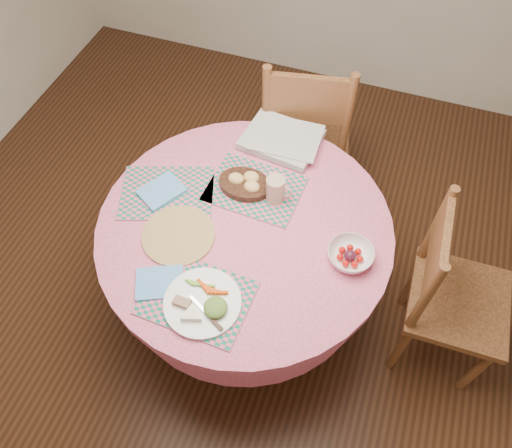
{
  "coord_description": "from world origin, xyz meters",
  "views": [
    {
      "loc": [
        0.44,
        -1.11,
        2.45
      ],
      "look_at": [
        0.05,
        0.0,
        0.78
      ],
      "focal_mm": 35.0,
      "sensor_mm": 36.0,
      "label": 1
    }
  ],
  "objects_px": {
    "wicker_trivet": "(179,235)",
    "latte_mug": "(276,189)",
    "chair_back": "(305,129)",
    "dinner_plate": "(203,303)",
    "chair_right": "(449,294)",
    "fruit_bowl": "(350,256)",
    "dining_table": "(245,250)",
    "bread_bowl": "(245,183)"
  },
  "relations": [
    {
      "from": "dining_table",
      "to": "chair_right",
      "type": "xyz_separation_m",
      "value": [
        0.9,
        0.11,
        -0.05
      ]
    },
    {
      "from": "dinner_plate",
      "to": "fruit_bowl",
      "type": "xyz_separation_m",
      "value": [
        0.47,
        0.38,
        0.01
      ]
    },
    {
      "from": "wicker_trivet",
      "to": "dinner_plate",
      "type": "bearing_deg",
      "value": -49.44
    },
    {
      "from": "chair_right",
      "to": "fruit_bowl",
      "type": "bearing_deg",
      "value": 105.34
    },
    {
      "from": "chair_back",
      "to": "dinner_plate",
      "type": "height_order",
      "value": "chair_back"
    },
    {
      "from": "chair_back",
      "to": "dining_table",
      "type": "bearing_deg",
      "value": 76.13
    },
    {
      "from": "chair_right",
      "to": "dinner_plate",
      "type": "xyz_separation_m",
      "value": [
        -0.92,
        -0.51,
        0.27
      ]
    },
    {
      "from": "wicker_trivet",
      "to": "bread_bowl",
      "type": "bearing_deg",
      "value": 62.64
    },
    {
      "from": "dining_table",
      "to": "chair_back",
      "type": "bearing_deg",
      "value": 87.44
    },
    {
      "from": "dinner_plate",
      "to": "bread_bowl",
      "type": "xyz_separation_m",
      "value": [
        -0.05,
        0.59,
        0.01
      ]
    },
    {
      "from": "latte_mug",
      "to": "dinner_plate",
      "type": "bearing_deg",
      "value": -99.71
    },
    {
      "from": "chair_right",
      "to": "dinner_plate",
      "type": "height_order",
      "value": "chair_right"
    },
    {
      "from": "bread_bowl",
      "to": "wicker_trivet",
      "type": "bearing_deg",
      "value": -117.36
    },
    {
      "from": "dinner_plate",
      "to": "chair_back",
      "type": "bearing_deg",
      "value": 87.44
    },
    {
      "from": "chair_back",
      "to": "fruit_bowl",
      "type": "height_order",
      "value": "chair_back"
    },
    {
      "from": "wicker_trivet",
      "to": "latte_mug",
      "type": "distance_m",
      "value": 0.45
    },
    {
      "from": "dinner_plate",
      "to": "bread_bowl",
      "type": "height_order",
      "value": "bread_bowl"
    },
    {
      "from": "dining_table",
      "to": "fruit_bowl",
      "type": "relative_size",
      "value": 5.78
    },
    {
      "from": "wicker_trivet",
      "to": "dinner_plate",
      "type": "height_order",
      "value": "dinner_plate"
    },
    {
      "from": "wicker_trivet",
      "to": "fruit_bowl",
      "type": "relative_size",
      "value": 1.4
    },
    {
      "from": "dining_table",
      "to": "dinner_plate",
      "type": "relative_size",
      "value": 4.25
    },
    {
      "from": "dining_table",
      "to": "latte_mug",
      "type": "bearing_deg",
      "value": 65.0
    },
    {
      "from": "chair_back",
      "to": "latte_mug",
      "type": "relative_size",
      "value": 8.34
    },
    {
      "from": "dining_table",
      "to": "dinner_plate",
      "type": "height_order",
      "value": "dinner_plate"
    },
    {
      "from": "chair_back",
      "to": "bread_bowl",
      "type": "bearing_deg",
      "value": 69.71
    },
    {
      "from": "dining_table",
      "to": "wicker_trivet",
      "type": "xyz_separation_m",
      "value": [
        -0.24,
        -0.14,
        0.2
      ]
    },
    {
      "from": "chair_right",
      "to": "fruit_bowl",
      "type": "height_order",
      "value": "chair_right"
    },
    {
      "from": "wicker_trivet",
      "to": "bread_bowl",
      "type": "height_order",
      "value": "bread_bowl"
    },
    {
      "from": "latte_mug",
      "to": "chair_right",
      "type": "bearing_deg",
      "value": -4.01
    },
    {
      "from": "chair_right",
      "to": "dinner_plate",
      "type": "relative_size",
      "value": 3.29
    },
    {
      "from": "dinner_plate",
      "to": "bread_bowl",
      "type": "bearing_deg",
      "value": 94.64
    },
    {
      "from": "bread_bowl",
      "to": "latte_mug",
      "type": "xyz_separation_m",
      "value": [
        0.14,
        -0.02,
        0.04
      ]
    },
    {
      "from": "dining_table",
      "to": "fruit_bowl",
      "type": "distance_m",
      "value": 0.5
    },
    {
      "from": "dining_table",
      "to": "dinner_plate",
      "type": "distance_m",
      "value": 0.45
    },
    {
      "from": "chair_back",
      "to": "bread_bowl",
      "type": "distance_m",
      "value": 0.7
    },
    {
      "from": "dinner_plate",
      "to": "latte_mug",
      "type": "height_order",
      "value": "latte_mug"
    },
    {
      "from": "chair_right",
      "to": "latte_mug",
      "type": "height_order",
      "value": "chair_right"
    },
    {
      "from": "latte_mug",
      "to": "fruit_bowl",
      "type": "xyz_separation_m",
      "value": [
        0.37,
        -0.19,
        -0.04
      ]
    },
    {
      "from": "chair_right",
      "to": "latte_mug",
      "type": "relative_size",
      "value": 7.73
    },
    {
      "from": "chair_back",
      "to": "dinner_plate",
      "type": "relative_size",
      "value": 3.55
    },
    {
      "from": "bread_bowl",
      "to": "dining_table",
      "type": "bearing_deg",
      "value": -70.81
    },
    {
      "from": "chair_right",
      "to": "fruit_bowl",
      "type": "xyz_separation_m",
      "value": [
        -0.45,
        -0.13,
        0.28
      ]
    }
  ]
}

